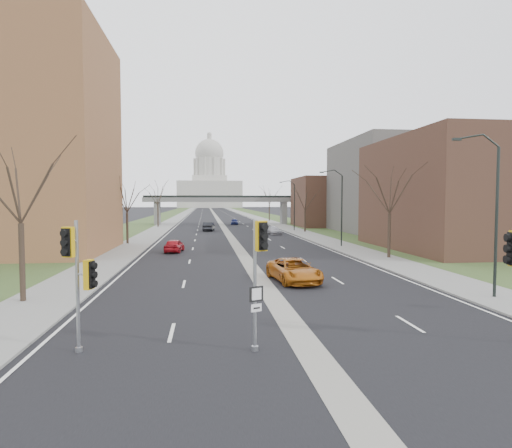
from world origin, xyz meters
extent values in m
plane|color=black|center=(0.00, 0.00, 0.00)|extent=(700.00, 700.00, 0.00)
cube|color=black|center=(0.00, 150.00, 0.01)|extent=(20.00, 600.00, 0.01)
cube|color=gray|center=(0.00, 150.00, 0.00)|extent=(1.20, 600.00, 0.02)
cube|color=gray|center=(12.00, 150.00, 0.06)|extent=(4.00, 600.00, 0.12)
cube|color=gray|center=(-12.00, 150.00, 0.06)|extent=(4.00, 600.00, 0.12)
cube|color=#2F451F|center=(18.00, 150.00, 0.05)|extent=(8.00, 600.00, 0.10)
cube|color=#2F451F|center=(-18.00, 150.00, 0.05)|extent=(8.00, 600.00, 0.10)
cube|color=#462D20|center=(24.00, 28.00, 6.00)|extent=(16.00, 20.00, 12.00)
cube|color=#53514C|center=(28.00, 52.00, 7.50)|extent=(18.00, 22.00, 15.00)
cube|color=#462D20|center=(22.00, 70.00, 5.00)|extent=(14.00, 14.00, 10.00)
cube|color=slate|center=(-14.00, 80.00, 2.50)|extent=(1.20, 2.50, 5.00)
cube|color=slate|center=(14.00, 80.00, 2.50)|extent=(1.20, 2.50, 5.00)
cube|color=slate|center=(0.00, 80.00, 5.50)|extent=(34.00, 3.00, 1.00)
cube|color=black|center=(0.00, 80.00, 6.20)|extent=(34.00, 0.15, 0.50)
cube|color=#B9B6AA|center=(0.00, 320.00, 10.00)|extent=(48.00, 42.00, 20.00)
cube|color=#B9B6AA|center=(0.00, 320.00, 22.00)|extent=(26.00, 26.00, 5.00)
cylinder|color=#B9B6AA|center=(0.00, 320.00, 31.00)|extent=(22.00, 22.00, 14.00)
sphere|color=#B9B6AA|center=(0.00, 320.00, 42.00)|extent=(22.00, 22.00, 22.00)
cylinder|color=#B9B6AA|center=(0.00, 320.00, 53.50)|extent=(3.60, 3.60, 4.50)
cylinder|color=black|center=(11.80, 6.00, 4.12)|extent=(0.16, 0.16, 8.00)
cube|color=black|center=(9.50, 6.00, 8.47)|extent=(0.45, 0.18, 0.14)
cylinder|color=black|center=(11.80, 32.00, 4.12)|extent=(0.16, 0.16, 8.00)
cube|color=black|center=(9.50, 32.00, 8.47)|extent=(0.45, 0.18, 0.14)
cylinder|color=black|center=(11.80, 58.00, 4.12)|extent=(0.16, 0.16, 8.00)
cube|color=black|center=(9.50, 58.00, 8.47)|extent=(0.45, 0.18, 0.14)
cylinder|color=#382B21|center=(-13.00, 8.00, 2.12)|extent=(0.28, 0.28, 4.00)
cylinder|color=#382B21|center=(-13.00, 38.00, 2.00)|extent=(0.28, 0.28, 3.75)
cylinder|color=#382B21|center=(-13.00, 72.00, 2.25)|extent=(0.28, 0.28, 4.25)
cylinder|color=#382B21|center=(13.00, 22.00, 2.12)|extent=(0.28, 0.28, 4.00)
cylinder|color=#382B21|center=(13.00, 55.00, 1.87)|extent=(0.28, 0.28, 3.50)
cylinder|color=#382B21|center=(13.00, 95.00, 2.25)|extent=(0.28, 0.28, 4.25)
cylinder|color=gray|center=(-8.04, 0.18, 2.30)|extent=(0.12, 0.12, 4.61)
cylinder|color=gray|center=(-8.04, 0.18, 0.09)|extent=(0.25, 0.25, 0.18)
cube|color=#C99B0B|center=(-8.18, -0.24, 3.90)|extent=(0.47, 0.46, 1.02)
cube|color=#C99B0B|center=(-7.62, 0.04, 2.75)|extent=(0.46, 0.47, 1.02)
cylinder|color=gray|center=(-1.94, -0.42, 2.31)|extent=(0.12, 0.12, 4.62)
cylinder|color=gray|center=(-1.94, -0.42, 0.09)|extent=(0.25, 0.25, 0.18)
cube|color=#C99B0B|center=(-1.76, -0.83, 4.09)|extent=(0.48, 0.47, 1.02)
cube|color=black|center=(-1.94, -0.42, 2.04)|extent=(0.51, 0.24, 0.53)
cube|color=silver|center=(-1.94, -0.42, 1.56)|extent=(0.38, 0.19, 0.27)
imported|color=maroon|center=(-6.80, 29.38, 0.69)|extent=(2.10, 4.19, 1.37)
imported|color=black|center=(-3.00, 60.07, 0.78)|extent=(2.21, 4.91, 1.56)
imported|color=#AB5A12|center=(2.10, 12.10, 0.75)|extent=(3.19, 5.67, 1.50)
imported|color=#9D9DA4|center=(7.09, 51.06, 0.62)|extent=(2.06, 4.40, 1.24)
imported|color=navy|center=(2.84, 79.27, 0.66)|extent=(1.96, 4.04, 1.33)
camera|label=1|loc=(-3.65, -15.06, 5.27)|focal=30.00mm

